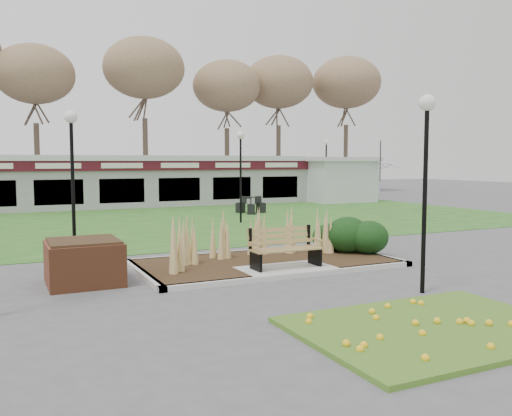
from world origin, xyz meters
name	(u,v)px	position (x,y,z in m)	size (l,w,h in m)	color
ground	(289,274)	(0.00, 0.00, 0.00)	(100.00, 100.00, 0.00)	#515154
lawn	(154,221)	(0.00, 12.00, 0.01)	(34.00, 16.00, 0.02)	#26591C
flower_bed	(434,326)	(0.00, -4.60, 0.07)	(4.20, 3.00, 0.16)	#3D7421
planting_bed	(307,246)	(1.27, 1.35, 0.37)	(6.75, 3.40, 1.27)	#312513
park_bench	(284,247)	(0.00, 0.25, 0.59)	(1.70, 0.66, 0.93)	olive
brick_planter	(84,262)	(-4.40, 1.00, 0.48)	(1.50, 1.50, 0.95)	brown
food_pavilion	(117,181)	(0.00, 19.96, 1.48)	(24.60, 3.40, 2.90)	#939496
service_hut	(338,179)	(13.50, 18.00, 1.45)	(4.40, 3.40, 2.83)	silver
tree_backdrop	(91,76)	(0.00, 28.00, 8.36)	(47.24, 5.24, 10.36)	#47382B
lamp_post_near_right	(426,149)	(1.52, -2.68, 2.83)	(0.32, 0.32, 3.88)	black
lamp_post_mid_left	(72,153)	(-4.34, 3.02, 2.78)	(0.32, 0.32, 3.82)	black
lamp_post_mid_right	(241,156)	(3.15, 9.88, 2.78)	(0.32, 0.32, 3.82)	black
lamp_post_far_right	(326,157)	(11.82, 16.83, 2.82)	(0.32, 0.32, 3.87)	black
bistro_set_d	(251,208)	(5.24, 13.38, 0.29)	(1.40, 1.52, 0.81)	black
patio_umbrella	(380,178)	(12.83, 13.00, 1.64)	(2.42, 2.45, 2.58)	black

